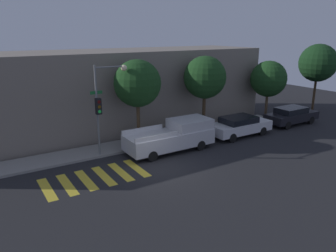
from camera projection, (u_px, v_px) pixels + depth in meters
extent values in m
plane|color=black|center=(159.00, 169.00, 17.37)|extent=(60.00, 60.00, 0.00)
cube|color=gray|center=(126.00, 145.00, 20.81)|extent=(26.00, 2.09, 0.14)
cube|color=slate|center=(98.00, 91.00, 23.65)|extent=(26.00, 6.00, 5.74)
cube|color=gold|center=(47.00, 189.00, 15.17)|extent=(0.45, 2.60, 0.00)
cube|color=gold|center=(67.00, 184.00, 15.64)|extent=(0.45, 2.60, 0.00)
cube|color=gold|center=(86.00, 180.00, 16.12)|extent=(0.45, 2.60, 0.00)
cube|color=gold|center=(104.00, 176.00, 16.59)|extent=(0.45, 2.60, 0.00)
cube|color=gold|center=(121.00, 172.00, 17.06)|extent=(0.45, 2.60, 0.00)
cube|color=gold|center=(137.00, 168.00, 17.54)|extent=(0.45, 2.60, 0.00)
cylinder|color=slate|center=(97.00, 113.00, 18.43)|extent=(0.12, 0.12, 5.29)
cube|color=black|center=(98.00, 106.00, 18.14)|extent=(0.30, 0.30, 0.90)
cylinder|color=#4C0C0C|center=(99.00, 102.00, 17.94)|extent=(0.18, 0.02, 0.18)
cylinder|color=#593D0A|center=(99.00, 107.00, 18.01)|extent=(0.18, 0.02, 0.18)
cylinder|color=#26E54C|center=(100.00, 112.00, 18.09)|extent=(0.18, 0.02, 0.18)
cube|color=#19662D|center=(96.00, 93.00, 18.11)|extent=(0.70, 0.02, 0.18)
cylinder|color=slate|center=(110.00, 67.00, 18.17)|extent=(1.73, 0.08, 0.08)
sphere|color=#F9E5B2|center=(124.00, 68.00, 18.64)|extent=(0.36, 0.36, 0.36)
cube|color=#BCBCC1|center=(169.00, 139.00, 19.86)|extent=(5.50, 1.98, 0.91)
cube|color=#BCBCC1|center=(190.00, 123.00, 20.42)|extent=(2.47, 1.82, 0.61)
cube|color=#BCBCC1|center=(142.00, 130.00, 19.71)|extent=(2.75, 0.08, 0.28)
cube|color=#BCBCC1|center=(157.00, 137.00, 18.29)|extent=(2.75, 0.08, 0.28)
cylinder|color=black|center=(184.00, 138.00, 21.59)|extent=(0.61, 0.22, 0.61)
cylinder|color=black|center=(201.00, 145.00, 20.12)|extent=(0.61, 0.22, 0.61)
cylinder|color=black|center=(138.00, 147.00, 19.85)|extent=(0.61, 0.22, 0.61)
cylinder|color=black|center=(152.00, 156.00, 18.39)|extent=(0.61, 0.22, 0.61)
cube|color=silver|center=(239.00, 127.00, 22.85)|extent=(4.60, 1.84, 0.66)
cube|color=black|center=(239.00, 120.00, 22.64)|extent=(2.39, 1.62, 0.41)
cylinder|color=black|center=(245.00, 126.00, 24.34)|extent=(0.61, 0.22, 0.61)
cylinder|color=black|center=(262.00, 131.00, 22.99)|extent=(0.61, 0.22, 0.61)
cylinder|color=black|center=(216.00, 132.00, 22.89)|extent=(0.61, 0.22, 0.61)
cylinder|color=black|center=(232.00, 138.00, 21.54)|extent=(0.61, 0.22, 0.61)
cube|color=black|center=(291.00, 117.00, 25.68)|extent=(4.55, 1.73, 0.63)
cube|color=black|center=(291.00, 110.00, 25.47)|extent=(2.37, 1.52, 0.44)
cylinder|color=black|center=(294.00, 116.00, 27.11)|extent=(0.61, 0.22, 0.61)
cylinder|color=black|center=(311.00, 120.00, 25.85)|extent=(0.61, 0.22, 0.61)
cylinder|color=black|center=(271.00, 121.00, 25.67)|extent=(0.61, 0.22, 0.61)
cylinder|color=black|center=(287.00, 125.00, 24.42)|extent=(0.61, 0.22, 0.61)
cylinder|color=#4C3823|center=(138.00, 123.00, 20.78)|extent=(0.22, 0.22, 2.89)
sphere|color=#193D19|center=(137.00, 83.00, 20.07)|extent=(2.93, 2.93, 2.93)
cylinder|color=#42301E|center=(204.00, 113.00, 23.45)|extent=(0.24, 0.24, 2.86)
sphere|color=#193D19|center=(205.00, 77.00, 22.74)|extent=(2.97, 2.97, 2.97)
cylinder|color=brown|center=(266.00, 106.00, 26.83)|extent=(0.22, 0.22, 2.31)
sphere|color=#193D19|center=(269.00, 79.00, 26.21)|extent=(2.89, 2.89, 2.89)
cylinder|color=#42301E|center=(314.00, 94.00, 29.91)|extent=(0.22, 0.22, 3.10)
sphere|color=#143316|center=(318.00, 63.00, 29.13)|extent=(3.34, 3.34, 3.34)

